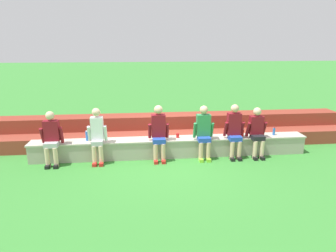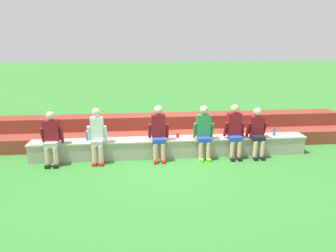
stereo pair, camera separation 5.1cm
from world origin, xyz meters
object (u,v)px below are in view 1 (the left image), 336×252
(person_right_of_center, at_px, (204,131))
(person_center, at_px, (159,131))
(water_bottle_mid_right, at_px, (274,131))
(water_bottle_center_gap, at_px, (243,133))
(water_bottle_near_right, at_px, (87,136))
(person_far_left, at_px, (51,137))
(plastic_cup_middle, at_px, (178,135))
(person_far_right, at_px, (234,130))
(person_rightmost_edge, at_px, (257,131))
(person_left_of_center, at_px, (97,135))

(person_right_of_center, bearing_deg, person_center, 178.57)
(water_bottle_mid_right, height_order, water_bottle_center_gap, water_bottle_mid_right)
(water_bottle_near_right, distance_m, water_bottle_center_gap, 4.19)
(person_far_left, height_order, plastic_cup_middle, person_far_left)
(water_bottle_near_right, xyz_separation_m, water_bottle_mid_right, (5.08, -0.04, -0.02))
(person_far_left, relative_size, water_bottle_mid_right, 6.06)
(person_right_of_center, xyz_separation_m, person_far_right, (0.83, 0.00, 0.00))
(water_bottle_center_gap, bearing_deg, person_rightmost_edge, -38.27)
(water_bottle_near_right, height_order, plastic_cup_middle, water_bottle_near_right)
(person_center, height_order, plastic_cup_middle, person_center)
(person_right_of_center, xyz_separation_m, water_bottle_near_right, (-3.04, 0.28, -0.13))
(person_far_left, distance_m, water_bottle_near_right, 0.87)
(water_bottle_center_gap, relative_size, plastic_cup_middle, 1.66)
(person_far_left, xyz_separation_m, person_left_of_center, (1.12, 0.00, 0.02))
(person_right_of_center, bearing_deg, person_far_right, 0.27)
(person_far_left, distance_m, water_bottle_mid_right, 5.90)
(person_right_of_center, height_order, plastic_cup_middle, person_right_of_center)
(person_center, xyz_separation_m, plastic_cup_middle, (0.53, 0.24, -0.21))
(person_left_of_center, bearing_deg, person_rightmost_edge, 0.18)
(person_right_of_center, xyz_separation_m, plastic_cup_middle, (-0.65, 0.27, -0.19))
(person_left_of_center, height_order, person_far_right, person_far_right)
(person_far_left, relative_size, person_far_right, 0.95)
(person_center, relative_size, water_bottle_center_gap, 7.01)
(person_center, relative_size, plastic_cup_middle, 11.63)
(person_far_left, bearing_deg, water_bottle_mid_right, 2.53)
(person_left_of_center, height_order, water_bottle_near_right, person_left_of_center)
(person_rightmost_edge, bearing_deg, person_far_right, 179.43)
(person_right_of_center, xyz_separation_m, water_bottle_mid_right, (2.04, 0.24, -0.15))
(person_right_of_center, distance_m, water_bottle_center_gap, 1.18)
(water_bottle_near_right, xyz_separation_m, water_bottle_center_gap, (4.19, -0.04, -0.03))
(person_right_of_center, distance_m, water_bottle_near_right, 3.06)
(water_bottle_near_right, bearing_deg, person_far_right, -4.02)
(person_right_of_center, bearing_deg, person_rightmost_edge, -0.09)
(person_center, bearing_deg, person_right_of_center, -1.43)
(person_far_left, height_order, person_left_of_center, person_left_of_center)
(person_far_right, height_order, water_bottle_mid_right, person_far_right)
(person_left_of_center, xyz_separation_m, person_right_of_center, (2.73, 0.02, 0.01))
(person_rightmost_edge, distance_m, plastic_cup_middle, 2.12)
(water_bottle_mid_right, relative_size, plastic_cup_middle, 1.81)
(person_far_left, relative_size, person_rightmost_edge, 1.02)
(person_far_right, distance_m, plastic_cup_middle, 1.51)
(person_far_left, height_order, person_rightmost_edge, person_far_left)
(water_bottle_center_gap, bearing_deg, water_bottle_near_right, 179.42)
(plastic_cup_middle, bearing_deg, water_bottle_center_gap, -1.08)
(water_bottle_center_gap, bearing_deg, person_right_of_center, -168.51)
(person_right_of_center, relative_size, person_far_right, 0.99)
(person_far_left, height_order, person_far_right, person_far_right)
(person_far_right, bearing_deg, person_right_of_center, -179.73)
(person_left_of_center, bearing_deg, water_bottle_near_right, 136.60)
(person_left_of_center, relative_size, plastic_cup_middle, 11.43)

